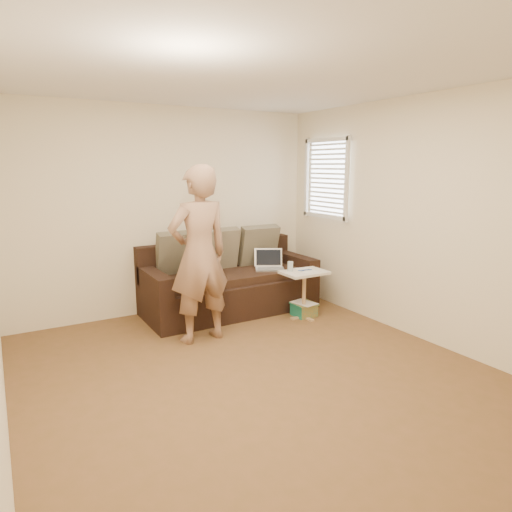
% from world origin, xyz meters
% --- Properties ---
extents(floor, '(4.50, 4.50, 0.00)m').
position_xyz_m(floor, '(0.00, 0.00, 0.00)').
color(floor, brown).
rests_on(floor, ground).
extents(ceiling, '(4.50, 4.50, 0.00)m').
position_xyz_m(ceiling, '(0.00, 0.00, 2.60)').
color(ceiling, white).
rests_on(ceiling, wall_back).
extents(wall_back, '(4.00, 0.00, 4.00)m').
position_xyz_m(wall_back, '(0.00, 2.25, 1.30)').
color(wall_back, beige).
rests_on(wall_back, ground).
extents(wall_right, '(0.00, 4.50, 4.50)m').
position_xyz_m(wall_right, '(2.00, 0.00, 1.30)').
color(wall_right, beige).
rests_on(wall_right, ground).
extents(window_blinds, '(0.12, 0.88, 1.08)m').
position_xyz_m(window_blinds, '(1.95, 1.50, 1.70)').
color(window_blinds, white).
rests_on(window_blinds, wall_right).
extents(sofa, '(2.20, 0.95, 0.85)m').
position_xyz_m(sofa, '(0.63, 1.77, 0.42)').
color(sofa, black).
rests_on(sofa, ground).
extents(pillow_left, '(0.55, 0.29, 0.57)m').
position_xyz_m(pillow_left, '(0.03, 2.02, 0.79)').
color(pillow_left, brown).
rests_on(pillow_left, sofa).
extents(pillow_mid, '(0.55, 0.27, 0.57)m').
position_xyz_m(pillow_mid, '(0.58, 2.01, 0.79)').
color(pillow_mid, brown).
rests_on(pillow_mid, sofa).
extents(pillow_right, '(0.55, 0.28, 0.57)m').
position_xyz_m(pillow_right, '(1.18, 1.98, 0.79)').
color(pillow_right, brown).
rests_on(pillow_right, sofa).
extents(laptop_silver, '(0.46, 0.42, 0.25)m').
position_xyz_m(laptop_silver, '(1.15, 1.63, 0.52)').
color(laptop_silver, '#B7BABC').
rests_on(laptop_silver, sofa).
extents(laptop_white, '(0.44, 0.40, 0.26)m').
position_xyz_m(laptop_white, '(0.24, 1.69, 0.52)').
color(laptop_white, white).
rests_on(laptop_white, sofa).
extents(person, '(0.72, 0.52, 1.89)m').
position_xyz_m(person, '(-0.10, 1.05, 0.95)').
color(person, '#966B51').
rests_on(person, ground).
extents(side_table, '(0.54, 0.38, 0.59)m').
position_xyz_m(side_table, '(1.30, 1.07, 0.30)').
color(side_table, silver).
rests_on(side_table, ground).
extents(drinking_glass, '(0.07, 0.07, 0.12)m').
position_xyz_m(drinking_glass, '(1.15, 1.17, 0.65)').
color(drinking_glass, silver).
rests_on(drinking_glass, side_table).
extents(scissors, '(0.19, 0.12, 0.02)m').
position_xyz_m(scissors, '(1.32, 1.09, 0.60)').
color(scissors, silver).
rests_on(scissors, side_table).
extents(paper_on_table, '(0.25, 0.33, 0.00)m').
position_xyz_m(paper_on_table, '(1.34, 1.11, 0.60)').
color(paper_on_table, white).
rests_on(paper_on_table, side_table).
extents(striped_box, '(0.28, 0.28, 0.17)m').
position_xyz_m(striped_box, '(1.34, 1.12, 0.09)').
color(striped_box, '#BF6C1C').
rests_on(striped_box, ground).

